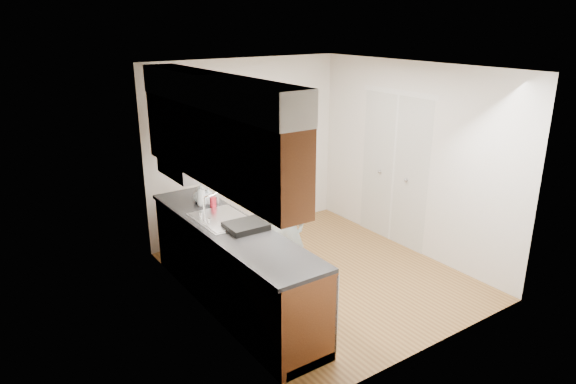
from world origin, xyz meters
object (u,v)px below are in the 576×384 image
object	(u,v)px
soda_can	(213,203)
steel_can	(217,200)
dish_rack	(246,226)
person	(281,212)
soap_bottle_c	(199,195)
soap_bottle_a	(201,194)
soap_bottle_b	(208,195)

from	to	relation	value
soda_can	steel_can	bearing A→B (deg)	40.26
soda_can	dish_rack	world-z (taller)	soda_can
person	soap_bottle_c	bearing A→B (deg)	14.28
soap_bottle_c	soda_can	world-z (taller)	soap_bottle_c
person	soap_bottle_a	xyz separation A→B (m)	(-0.70, 0.61, 0.18)
soap_bottle_b	steel_can	xyz separation A→B (m)	(0.06, -0.11, -0.05)
dish_rack	steel_can	bearing A→B (deg)	85.09
steel_can	dish_rack	size ratio (longest dim) A/B	0.26
soap_bottle_a	soap_bottle_b	world-z (taller)	soap_bottle_a
steel_can	dish_rack	xyz separation A→B (m)	(-0.09, -0.82, -0.02)
person	soap_bottle_b	size ratio (longest dim) A/B	8.86
soda_can	dish_rack	distance (m)	0.75
soda_can	steel_can	xyz separation A→B (m)	(0.09, 0.08, -0.01)
steel_can	soda_can	bearing A→B (deg)	-139.74
soap_bottle_b	soap_bottle_c	bearing A→B (deg)	127.61
person	soap_bottle_b	distance (m)	0.89
soap_bottle_c	soap_bottle_a	bearing A→B (deg)	-99.61
person	soap_bottle_a	bearing A→B (deg)	20.36
soap_bottle_a	dish_rack	bearing A→B (deg)	-85.68
person	soap_bottle_c	xyz separation A→B (m)	(-0.68, 0.73, 0.13)
person	soap_bottle_a	world-z (taller)	person
person	soda_can	size ratio (longest dim) A/B	13.51
soap_bottle_a	soap_bottle_c	size ratio (longest dim) A/B	1.55
soda_can	steel_can	world-z (taller)	soda_can
soap_bottle_c	steel_can	distance (m)	0.25
person	soap_bottle_c	size ratio (longest dim) A/B	9.67
soap_bottle_a	steel_can	bearing A→B (deg)	-27.43
soap_bottle_b	steel_can	distance (m)	0.13
dish_rack	soap_bottle_c	bearing A→B (deg)	94.00
person	soda_can	distance (m)	0.79
soap_bottle_c	dish_rack	xyz separation A→B (m)	(0.05, -1.02, -0.06)
soda_can	soap_bottle_a	bearing A→B (deg)	113.67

